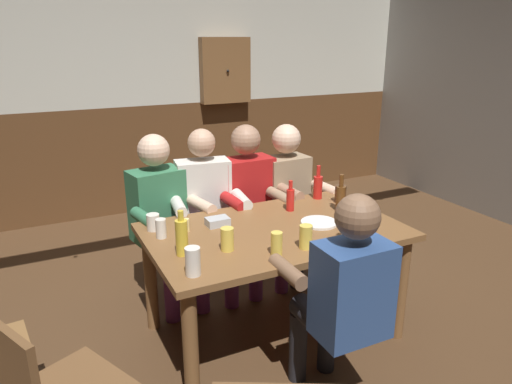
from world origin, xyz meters
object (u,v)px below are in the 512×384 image
(bottle_0, at_px, (341,197))
(pint_glass_7, at_px, (153,222))
(bottle_3, at_px, (182,236))
(person_0, at_px, (162,213))
(plate_0, at_px, (319,223))
(person_2, at_px, (250,198))
(pint_glass_0, at_px, (161,228))
(person_1, at_px, (206,207))
(person_4, at_px, (343,292))
(wall_dart_cabinet, at_px, (225,70))
(bottle_1, at_px, (290,199))
(condiment_caddy, at_px, (218,222))
(pint_glass_5, at_px, (193,261))
(pint_glass_6, at_px, (227,239))
(person_3, at_px, (290,193))
(table_candle, at_px, (186,225))
(pint_glass_3, at_px, (306,237))
(pint_glass_4, at_px, (340,194))
(pint_glass_2, at_px, (277,244))
(bottle_2, at_px, (318,186))
(dining_table, at_px, (274,244))
(pint_glass_1, at_px, (347,229))

(bottle_0, height_order, pint_glass_7, bottle_0)
(bottle_3, bearing_deg, person_0, 82.15)
(person_0, xyz_separation_m, plate_0, (0.80, -0.76, 0.06))
(person_2, bearing_deg, pint_glass_0, 29.84)
(person_1, distance_m, person_4, 1.42)
(person_1, height_order, wall_dart_cabinet, wall_dart_cabinet)
(plate_0, xyz_separation_m, bottle_1, (-0.04, 0.29, 0.08))
(person_4, xyz_separation_m, condiment_caddy, (-0.29, 0.91, 0.10))
(pint_glass_5, bearing_deg, pint_glass_7, 92.43)
(bottle_3, xyz_separation_m, pint_glass_5, (-0.02, -0.24, -0.03))
(pint_glass_6, relative_size, wall_dart_cabinet, 0.19)
(bottle_1, xyz_separation_m, pint_glass_5, (-0.89, -0.58, -0.01))
(bottle_3, bearing_deg, person_2, 45.59)
(person_3, distance_m, table_candle, 1.14)
(table_candle, xyz_separation_m, bottle_1, (0.74, 0.04, 0.04))
(table_candle, bearing_deg, pint_glass_6, -71.87)
(plate_0, xyz_separation_m, pint_glass_3, (-0.27, -0.27, 0.06))
(person_3, distance_m, pint_glass_0, 1.30)
(person_4, xyz_separation_m, pint_glass_7, (-0.67, 1.01, 0.12))
(bottle_1, bearing_deg, table_candle, -177.10)
(person_4, height_order, pint_glass_5, person_4)
(bottle_1, relative_size, pint_glass_0, 1.83)
(pint_glass_6, bearing_deg, person_2, 57.30)
(pint_glass_3, relative_size, pint_glass_4, 1.08)
(person_3, bearing_deg, pint_glass_7, 15.48)
(pint_glass_6, bearing_deg, person_3, 43.72)
(bottle_0, bearing_deg, pint_glass_4, 53.80)
(person_0, height_order, person_3, person_0)
(pint_glass_0, relative_size, wall_dart_cabinet, 0.16)
(pint_glass_2, distance_m, pint_glass_7, 0.81)
(person_0, bearing_deg, pint_glass_3, 106.22)
(bottle_2, bearing_deg, wall_dart_cabinet, 84.23)
(dining_table, height_order, pint_glass_7, pint_glass_7)
(bottle_3, xyz_separation_m, pint_glass_6, (0.24, -0.05, -0.04))
(person_3, height_order, table_candle, person_3)
(dining_table, relative_size, pint_glass_5, 10.63)
(pint_glass_0, bearing_deg, bottle_3, -81.87)
(table_candle, relative_size, pint_glass_2, 0.62)
(person_4, bearing_deg, pint_glass_1, 52.51)
(table_candle, xyz_separation_m, pint_glass_1, (0.79, -0.53, 0.02))
(person_0, relative_size, bottle_2, 4.98)
(condiment_caddy, xyz_separation_m, bottle_0, (0.84, -0.12, 0.07))
(person_0, distance_m, person_1, 0.32)
(pint_glass_0, bearing_deg, person_0, 74.19)
(bottle_0, distance_m, bottle_3, 1.18)
(pint_glass_1, bearing_deg, wall_dart_cabinet, 80.61)
(person_1, bearing_deg, pint_glass_2, 99.40)
(person_1, xyz_separation_m, bottle_3, (-0.43, -0.80, 0.16))
(bottle_3, bearing_deg, wall_dart_cabinet, 62.65)
(condiment_caddy, distance_m, plate_0, 0.64)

